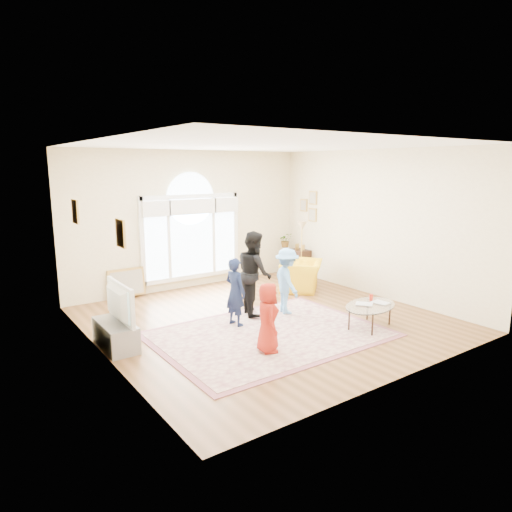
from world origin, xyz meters
TOP-DOWN VIEW (x-y plane):
  - ground at (0.00, 0.00)m, footprint 6.00×6.00m
  - room_shell at (0.01, 2.83)m, footprint 6.00×6.00m
  - area_rug at (-0.42, -0.66)m, footprint 3.60×2.60m
  - rug_border at (-0.42, -0.66)m, footprint 3.80×2.80m
  - tv_console at (-2.75, 0.30)m, footprint 0.45×1.00m
  - television at (-2.74, 0.30)m, footprint 0.17×1.09m
  - coffee_table at (1.25, -1.41)m, footprint 1.36×1.07m
  - armchair at (1.92, 1.23)m, footprint 1.39×1.39m
  - side_cabinet at (2.78, 2.30)m, footprint 0.40×0.50m
  - floor_lamp at (2.46, 1.86)m, footprint 0.27×0.27m
  - plant_pedestal at (2.70, 2.79)m, footprint 0.20×0.20m
  - potted_plant at (2.70, 2.79)m, footprint 0.43×0.40m
  - leaning_picture at (-1.63, 2.90)m, footprint 0.80×0.14m
  - child_red at (-0.89, -1.24)m, footprint 0.52×0.62m
  - child_navy at (-0.65, 0.06)m, footprint 0.37×0.50m
  - child_black at (0.00, 0.39)m, footprint 0.83×0.94m
  - child_blue at (0.54, 0.06)m, footprint 0.69×0.93m

SIDE VIEW (x-z plane):
  - ground at x=0.00m, z-range 0.00..0.00m
  - leaning_picture at x=-1.63m, z-range -0.31..0.31m
  - rug_border at x=-0.42m, z-range 0.00..0.01m
  - area_rug at x=-0.42m, z-range 0.00..0.02m
  - tv_console at x=-2.75m, z-range 0.00..0.42m
  - armchair at x=1.92m, z-range 0.00..0.68m
  - side_cabinet at x=2.78m, z-range 0.00..0.70m
  - plant_pedestal at x=2.70m, z-range 0.00..0.70m
  - coffee_table at x=1.25m, z-range 0.13..0.67m
  - child_red at x=-0.89m, z-range 0.02..1.11m
  - child_navy at x=-0.65m, z-range 0.02..1.25m
  - child_blue at x=0.54m, z-range 0.02..1.30m
  - television at x=-2.74m, z-range 0.42..1.05m
  - child_black at x=0.00m, z-range 0.02..1.64m
  - potted_plant at x=2.70m, z-range 0.70..1.09m
  - floor_lamp at x=2.46m, z-range 0.53..2.04m
  - room_shell at x=0.01m, z-range -1.43..4.57m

